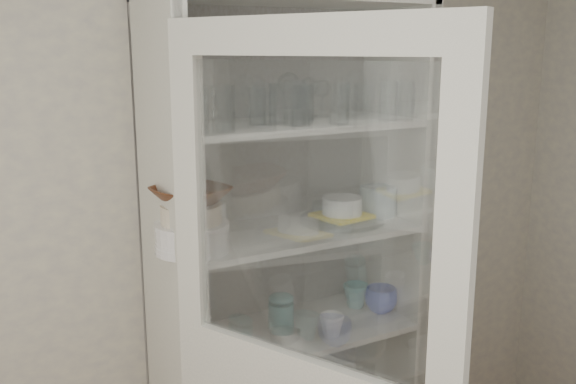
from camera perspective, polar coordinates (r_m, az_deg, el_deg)
wall_back at (r=2.50m, az=-6.55°, el=-1.78°), size 3.60×0.02×2.60m
pantry_cabinet at (r=2.55m, az=-0.70°, el=-9.87°), size 1.00×0.45×2.10m
tumbler_0 at (r=2.00m, az=-8.12°, el=7.23°), size 0.09×0.09×0.15m
tumbler_1 at (r=2.03m, az=-5.77°, el=7.39°), size 0.09×0.09×0.15m
tumbler_2 at (r=2.18m, az=1.10°, el=7.72°), size 0.08×0.08×0.14m
tumbler_3 at (r=2.19m, az=0.63°, el=7.92°), size 0.09×0.09×0.15m
tumbler_4 at (r=2.24m, az=4.57°, el=7.86°), size 0.08×0.08×0.14m
tumbler_5 at (r=2.38m, az=8.92°, el=7.98°), size 0.08×0.08×0.14m
tumbler_6 at (r=2.42m, az=10.33°, el=8.06°), size 0.09×0.09×0.14m
tumbler_7 at (r=2.15m, az=-9.77°, el=7.62°), size 0.09×0.09×0.15m
tumbler_8 at (r=2.15m, az=-8.83°, el=7.53°), size 0.09×0.09×0.14m
tumbler_9 at (r=2.23m, az=-2.72°, el=7.61°), size 0.08×0.08×0.12m
tumbler_10 at (r=2.29m, az=-0.86°, el=7.91°), size 0.07×0.07×0.14m
tumbler_11 at (r=2.37m, az=1.57°, el=8.00°), size 0.08×0.08×0.13m
goblet_0 at (r=2.22m, az=-9.11°, el=8.04°), size 0.08×0.08×0.17m
goblet_1 at (r=2.41m, az=0.07°, el=8.76°), size 0.08×0.08×0.19m
goblet_2 at (r=2.46m, az=1.89°, el=8.57°), size 0.07×0.07×0.16m
goblet_3 at (r=2.48m, az=3.05°, el=8.46°), size 0.07×0.07×0.15m
plate_stack_front at (r=2.14m, az=-8.51°, el=-3.97°), size 0.24×0.24×0.10m
plate_stack_back at (r=2.35m, az=-7.81°, el=-2.28°), size 0.19×0.19×0.11m
cream_bowl at (r=2.12m, az=-8.58°, el=-1.90°), size 0.25×0.25×0.06m
terracotta_bowl at (r=2.11m, az=-8.63°, el=-0.30°), size 0.30×0.30×0.06m
glass_platter at (r=2.50m, az=4.81°, el=-2.45°), size 0.38×0.38×0.02m
yellow_trivet at (r=2.49m, az=4.82°, el=-2.10°), size 0.21×0.21×0.01m
white_ramekin at (r=2.48m, az=4.83°, el=-1.20°), size 0.19×0.19×0.07m
grey_bowl_stack at (r=2.60m, az=8.00°, el=-0.79°), size 0.15×0.15×0.12m
mug_blue at (r=2.69m, az=8.26°, el=-9.45°), size 0.16×0.16×0.10m
mug_teal at (r=2.73m, az=6.06°, el=-9.12°), size 0.13×0.13×0.10m
mug_white at (r=2.46m, az=3.92°, el=-11.73°), size 0.12×0.12×0.09m
teal_jar at (r=2.52m, az=-0.61°, el=-10.68°), size 0.10×0.10×0.12m
measuring_cups at (r=2.43m, az=-0.44°, el=-12.61°), size 0.10×0.10×0.04m
white_canister at (r=2.36m, az=-8.00°, el=-12.46°), size 0.12×0.12×0.12m
tumbler_12 at (r=2.27m, az=1.50°, el=7.78°), size 0.06×0.06×0.13m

